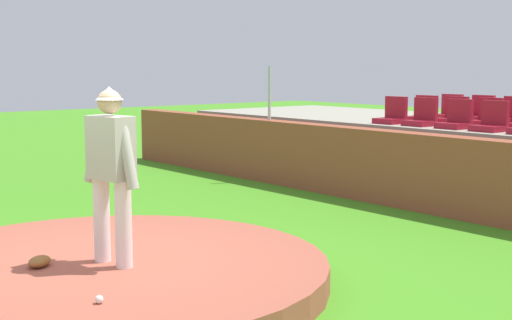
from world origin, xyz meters
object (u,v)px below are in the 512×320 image
(stadium_chair_0, at_px, (392,115))
(stadium_chair_9, at_px, (487,117))
(pitcher, at_px, (111,162))
(stadium_chair_14, at_px, (449,111))
(stadium_chair_2, at_px, (456,119))
(stadium_chair_1, at_px, (422,117))
(stadium_chair_15, at_px, (480,113))
(stadium_chair_7, at_px, (423,113))
(stadium_chair_8, at_px, (453,115))
(fielding_glove, at_px, (40,261))
(stadium_chair_3, at_px, (491,122))
(baseball, at_px, (99,299))

(stadium_chair_0, xyz_separation_m, stadium_chair_9, (1.41, 0.92, 0.00))
(pitcher, relative_size, stadium_chair_0, 3.65)
(stadium_chair_14, bearing_deg, stadium_chair_2, 128.93)
(stadium_chair_1, distance_m, stadium_chair_15, 1.81)
(stadium_chair_15, bearing_deg, stadium_chair_7, 55.41)
(stadium_chair_0, distance_m, stadium_chair_8, 1.15)
(fielding_glove, height_order, stadium_chair_8, stadium_chair_8)
(stadium_chair_0, bearing_deg, stadium_chair_3, 179.72)
(baseball, distance_m, fielding_glove, 1.43)
(stadium_chair_1, bearing_deg, stadium_chair_3, 179.17)
(stadium_chair_9, bearing_deg, stadium_chair_14, -30.83)
(fielding_glove, bearing_deg, stadium_chair_1, -33.11)
(fielding_glove, height_order, stadium_chair_2, stadium_chair_2)
(pitcher, bearing_deg, fielding_glove, -130.62)
(baseball, height_order, stadium_chair_2, stadium_chair_2)
(stadium_chair_3, distance_m, stadium_chair_8, 1.67)
(baseball, xyz_separation_m, stadium_chair_0, (-3.30, 7.69, 1.09))
(pitcher, distance_m, stadium_chair_15, 8.96)
(pitcher, bearing_deg, stadium_chair_8, 92.20)
(pitcher, relative_size, baseball, 24.64)
(baseball, bearing_deg, stadium_chair_0, 113.22)
(pitcher, xyz_separation_m, stadium_chair_14, (-2.29, 8.78, 0.07))
(stadium_chair_3, xyz_separation_m, stadium_chair_9, (-0.69, 0.93, 0.00))
(stadium_chair_3, bearing_deg, stadium_chair_9, -53.57)
(stadium_chair_2, relative_size, stadium_chair_7, 1.00)
(fielding_glove, xyz_separation_m, stadium_chair_3, (0.23, 7.62, 1.07))
(stadium_chair_8, bearing_deg, stadium_chair_15, -87.84)
(pitcher, xyz_separation_m, stadium_chair_0, (-2.26, 7.00, 0.07))
(stadium_chair_9, height_order, stadium_chair_15, same)
(stadium_chair_7, relative_size, stadium_chair_9, 1.00)
(stadium_chair_1, height_order, stadium_chair_14, same)
(baseball, relative_size, fielding_glove, 0.25)
(stadium_chair_3, bearing_deg, fielding_glove, 88.29)
(stadium_chair_14, bearing_deg, stadium_chair_8, 129.96)
(pitcher, bearing_deg, stadium_chair_0, 98.93)
(baseball, relative_size, stadium_chair_7, 0.15)
(stadium_chair_0, relative_size, stadium_chair_8, 1.00)
(pitcher, height_order, stadium_chair_9, pitcher)
(pitcher, distance_m, stadium_chair_0, 7.35)
(stadium_chair_1, xyz_separation_m, stadium_chair_8, (0.02, 0.90, 0.00))
(stadium_chair_3, xyz_separation_m, stadium_chair_14, (-2.13, 1.79, 0.00))
(baseball, bearing_deg, stadium_chair_7, 110.92)
(baseball, bearing_deg, fielding_glove, 177.58)
(stadium_chair_8, height_order, stadium_chair_9, same)
(stadium_chair_3, height_order, stadium_chair_15, same)
(stadium_chair_2, relative_size, stadium_chair_9, 1.00)
(stadium_chair_9, bearing_deg, stadium_chair_15, -50.31)
(baseball, relative_size, stadium_chair_15, 0.15)
(stadium_chair_15, bearing_deg, stadium_chair_1, 90.35)
(pitcher, relative_size, stadium_chair_8, 3.65)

